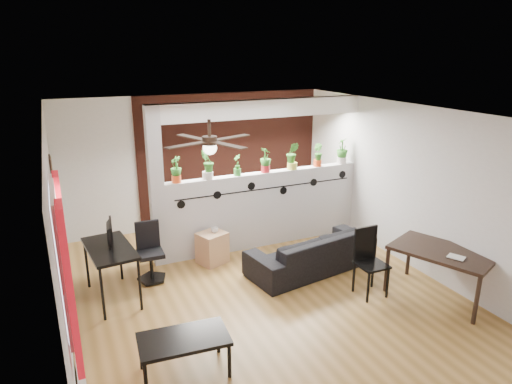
# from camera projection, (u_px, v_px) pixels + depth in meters

# --- Properties ---
(room_shell) EXTENTS (6.30, 7.10, 2.90)m
(room_shell) POSITION_uv_depth(u_px,v_px,m) (260.00, 207.00, 6.33)
(room_shell) COLOR brown
(room_shell) RESTS_ON ground
(partition_wall) EXTENTS (3.60, 0.18, 1.35)m
(partition_wall) POSITION_uv_depth(u_px,v_px,m) (265.00, 209.00, 8.14)
(partition_wall) COLOR #BCBCC1
(partition_wall) RESTS_ON ground
(ceiling_header) EXTENTS (3.60, 0.18, 0.30)m
(ceiling_header) POSITION_uv_depth(u_px,v_px,m) (266.00, 108.00, 7.61)
(ceiling_header) COLOR white
(ceiling_header) RESTS_ON room_shell
(pier_column) EXTENTS (0.22, 0.20, 2.60)m
(pier_column) POSITION_uv_depth(u_px,v_px,m) (156.00, 188.00, 7.20)
(pier_column) COLOR #BCBCC1
(pier_column) RESTS_ON ground
(brick_panel) EXTENTS (3.90, 0.05, 2.60)m
(brick_panel) POSITION_uv_depth(u_px,v_px,m) (234.00, 158.00, 9.23)
(brick_panel) COLOR brown
(brick_panel) RESTS_ON ground
(vine_decal) EXTENTS (3.31, 0.01, 0.30)m
(vine_decal) POSITION_uv_depth(u_px,v_px,m) (268.00, 188.00, 7.93)
(vine_decal) COLOR black
(vine_decal) RESTS_ON partition_wall
(window_assembly) EXTENTS (0.09, 1.30, 1.55)m
(window_assembly) POSITION_uv_depth(u_px,v_px,m) (63.00, 261.00, 4.22)
(window_assembly) COLOR white
(window_assembly) RESTS_ON room_shell
(corkboard) EXTENTS (0.03, 0.60, 0.45)m
(corkboard) POSITION_uv_depth(u_px,v_px,m) (57.00, 208.00, 6.14)
(corkboard) COLOR #A17E4D
(corkboard) RESTS_ON room_shell
(framed_art) EXTENTS (0.03, 0.34, 0.44)m
(framed_art) POSITION_uv_depth(u_px,v_px,m) (52.00, 173.00, 5.94)
(framed_art) COLOR #8C7259
(framed_art) RESTS_ON room_shell
(ceiling_fan) EXTENTS (1.19, 1.19, 0.43)m
(ceiling_fan) POSITION_uv_depth(u_px,v_px,m) (210.00, 143.00, 5.46)
(ceiling_fan) COLOR black
(ceiling_fan) RESTS_ON room_shell
(potted_plant_0) EXTENTS (0.23, 0.26, 0.43)m
(potted_plant_0) POSITION_uv_depth(u_px,v_px,m) (176.00, 169.00, 7.25)
(potted_plant_0) COLOR #E94D1B
(potted_plant_0) RESTS_ON partition_wall
(potted_plant_1) EXTENTS (0.29, 0.25, 0.48)m
(potted_plant_1) POSITION_uv_depth(u_px,v_px,m) (207.00, 164.00, 7.45)
(potted_plant_1) COLOR silver
(potted_plant_1) RESTS_ON partition_wall
(potted_plant_2) EXTENTS (0.15, 0.18, 0.36)m
(potted_plant_2) POSITION_uv_depth(u_px,v_px,m) (237.00, 164.00, 7.67)
(potted_plant_2) COLOR #368630
(potted_plant_2) RESTS_ON partition_wall
(potted_plant_3) EXTENTS (0.24, 0.27, 0.44)m
(potted_plant_3) POSITION_uv_depth(u_px,v_px,m) (266.00, 159.00, 7.87)
(potted_plant_3) COLOR red
(potted_plant_3) RESTS_ON partition_wall
(potted_plant_4) EXTENTS (0.32, 0.30, 0.49)m
(potted_plant_4) POSITION_uv_depth(u_px,v_px,m) (292.00, 155.00, 8.07)
(potted_plant_4) COLOR #D3D34A
(potted_plant_4) RESTS_ON partition_wall
(potted_plant_5) EXTENTS (0.18, 0.22, 0.42)m
(potted_plant_5) POSITION_uv_depth(u_px,v_px,m) (318.00, 154.00, 8.28)
(potted_plant_5) COLOR #E4481A
(potted_plant_5) RESTS_ON partition_wall
(potted_plant_6) EXTENTS (0.32, 0.32, 0.48)m
(potted_plant_6) POSITION_uv_depth(u_px,v_px,m) (342.00, 150.00, 8.48)
(potted_plant_6) COLOR silver
(potted_plant_6) RESTS_ON partition_wall
(sofa) EXTENTS (2.11, 1.10, 0.59)m
(sofa) POSITION_uv_depth(u_px,v_px,m) (311.00, 252.00, 7.30)
(sofa) COLOR black
(sofa) RESTS_ON ground
(cube_shelf) EXTENTS (0.54, 0.51, 0.53)m
(cube_shelf) POSITION_uv_depth(u_px,v_px,m) (212.00, 248.00, 7.52)
(cube_shelf) COLOR tan
(cube_shelf) RESTS_ON ground
(cup) EXTENTS (0.13, 0.13, 0.09)m
(cup) POSITION_uv_depth(u_px,v_px,m) (215.00, 230.00, 7.45)
(cup) COLOR gray
(cup) RESTS_ON cube_shelf
(computer_desk) EXTENTS (0.68, 1.14, 0.79)m
(computer_desk) POSITION_uv_depth(u_px,v_px,m) (110.00, 252.00, 6.30)
(computer_desk) COLOR black
(computer_desk) RESTS_ON ground
(monitor) EXTENTS (0.31, 0.08, 0.17)m
(monitor) POSITION_uv_depth(u_px,v_px,m) (107.00, 237.00, 6.38)
(monitor) COLOR black
(monitor) RESTS_ON computer_desk
(office_chair) EXTENTS (0.47, 0.47, 0.90)m
(office_chair) POSITION_uv_depth(u_px,v_px,m) (150.00, 256.00, 6.93)
(office_chair) COLOR black
(office_chair) RESTS_ON ground
(dining_table) EXTENTS (1.26, 1.53, 0.72)m
(dining_table) POSITION_uv_depth(u_px,v_px,m) (442.00, 255.00, 6.36)
(dining_table) COLOR black
(dining_table) RESTS_ON ground
(book) EXTENTS (0.24, 0.26, 0.02)m
(book) POSITION_uv_depth(u_px,v_px,m) (454.00, 259.00, 6.03)
(book) COLOR gray
(book) RESTS_ON dining_table
(folding_chair) EXTENTS (0.40, 0.40, 0.99)m
(folding_chair) POSITION_uv_depth(u_px,v_px,m) (368.00, 255.00, 6.51)
(folding_chair) COLOR black
(folding_chair) RESTS_ON ground
(coffee_table) EXTENTS (1.00, 0.61, 0.45)m
(coffee_table) POSITION_uv_depth(u_px,v_px,m) (184.00, 341.00, 4.88)
(coffee_table) COLOR black
(coffee_table) RESTS_ON ground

